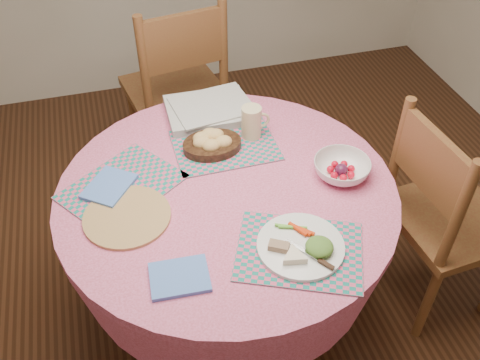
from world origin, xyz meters
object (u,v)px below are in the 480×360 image
object	(u,v)px
chair_right	(442,215)
fruit_bowl	(342,169)
dining_table	(228,225)
chair_back	(178,88)
latte_mug	(252,122)
bread_bowl	(211,142)
wicker_trivet	(127,217)
dinner_plate	(303,245)

from	to	relation	value
chair_right	fruit_bowl	size ratio (longest dim) A/B	3.64
dining_table	chair_back	world-z (taller)	chair_back
chair_back	fruit_bowl	size ratio (longest dim) A/B	3.87
chair_back	latte_mug	size ratio (longest dim) A/B	7.95
bread_bowl	chair_right	bearing A→B (deg)	-23.93
dining_table	fruit_bowl	xyz separation A→B (m)	(0.43, -0.04, 0.23)
bread_bowl	fruit_bowl	bearing A→B (deg)	-33.13
bread_bowl	wicker_trivet	bearing A→B (deg)	-142.29
chair_right	dinner_plate	distance (m)	0.76
dining_table	chair_right	size ratio (longest dim) A/B	1.25
chair_right	latte_mug	distance (m)	0.86
latte_mug	chair_back	bearing A→B (deg)	103.23
chair_back	fruit_bowl	bearing A→B (deg)	102.22
dinner_plate	latte_mug	xyz separation A→B (m)	(0.01, 0.61, 0.05)
wicker_trivet	dinner_plate	bearing A→B (deg)	-29.16
dining_table	fruit_bowl	size ratio (longest dim) A/B	4.56
dinner_plate	bread_bowl	xyz separation A→B (m)	(-0.16, 0.58, 0.02)
wicker_trivet	dinner_plate	world-z (taller)	dinner_plate
wicker_trivet	fruit_bowl	distance (m)	0.79
dining_table	dinner_plate	size ratio (longest dim) A/B	4.37
dinner_plate	wicker_trivet	bearing A→B (deg)	150.84
chair_back	bread_bowl	xyz separation A→B (m)	(0.00, -0.79, 0.24)
latte_mug	wicker_trivet	bearing A→B (deg)	-149.37
dining_table	dinner_plate	world-z (taller)	dinner_plate
dining_table	dinner_plate	distance (m)	0.44
wicker_trivet	bread_bowl	size ratio (longest dim) A/B	1.30
wicker_trivet	latte_mug	distance (m)	0.63
dining_table	chair_back	xyz separation A→B (m)	(-0.00, 1.02, -0.01)
chair_back	dinner_plate	xyz separation A→B (m)	(0.16, -1.36, 0.22)
chair_right	latte_mug	bearing A→B (deg)	53.98
dining_table	chair_right	world-z (taller)	chair_right
dining_table	chair_back	bearing A→B (deg)	90.03
chair_back	bread_bowl	bearing A→B (deg)	80.47
bread_bowl	latte_mug	distance (m)	0.18
dinner_plate	fruit_bowl	world-z (taller)	fruit_bowl
chair_right	wicker_trivet	size ratio (longest dim) A/B	3.30
chair_right	bread_bowl	world-z (taller)	chair_right
dining_table	dinner_plate	bearing A→B (deg)	-64.46
chair_right	chair_back	world-z (taller)	chair_back
latte_mug	fruit_bowl	distance (m)	0.41
chair_back	wicker_trivet	bearing A→B (deg)	61.62
dining_table	latte_mug	size ratio (longest dim) A/B	9.35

